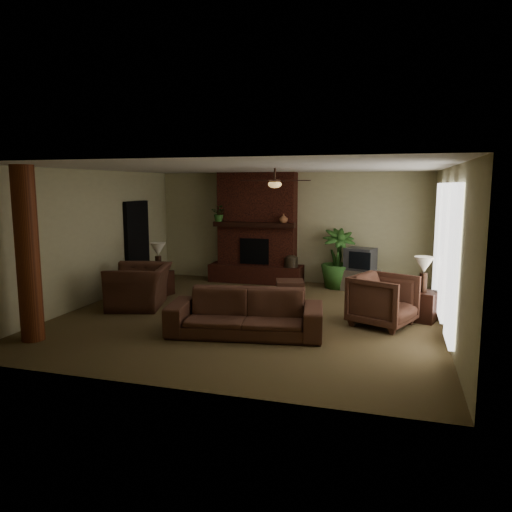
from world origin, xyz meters
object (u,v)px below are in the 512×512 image
(tv_stand, at_px, (361,280))
(lamp_right, at_px, (424,267))
(coffee_table, at_px, (267,293))
(side_table_left, at_px, (159,283))
(armchair_left, at_px, (140,279))
(side_table_right, at_px, (422,306))
(lamp_left, at_px, (158,252))
(sofa, at_px, (245,306))
(floor_vase, at_px, (291,268))
(armchair_right, at_px, (383,298))
(floor_plant, at_px, (337,272))
(ottoman, at_px, (290,289))
(log_column, at_px, (28,254))

(tv_stand, distance_m, lamp_right, 2.75)
(coffee_table, height_order, side_table_left, side_table_left)
(armchair_left, height_order, side_table_right, armchair_left)
(side_table_left, distance_m, lamp_right, 5.73)
(lamp_left, bearing_deg, side_table_left, 99.21)
(lamp_right, bearing_deg, sofa, -149.39)
(floor_vase, relative_size, lamp_right, 1.18)
(armchair_right, bearing_deg, floor_plant, 45.01)
(sofa, xyz_separation_m, floor_vase, (-0.13, 4.22, -0.07))
(floor_plant, relative_size, lamp_left, 2.22)
(coffee_table, height_order, lamp_left, lamp_left)
(floor_vase, bearing_deg, coffee_table, -88.00)
(armchair_right, relative_size, side_table_right, 1.84)
(sofa, distance_m, tv_stand, 4.34)
(sofa, xyz_separation_m, side_table_right, (2.88, 1.72, -0.22))
(ottoman, bearing_deg, coffee_table, -99.03)
(lamp_left, bearing_deg, log_column, -97.33)
(armchair_left, bearing_deg, side_table_right, 79.45)
(floor_plant, height_order, side_table_right, floor_plant)
(log_column, bearing_deg, ottoman, 49.77)
(coffee_table, distance_m, lamp_left, 2.90)
(lamp_left, bearing_deg, floor_vase, 36.64)
(armchair_right, relative_size, floor_plant, 0.70)
(floor_plant, bearing_deg, tv_stand, -13.54)
(armchair_left, height_order, coffee_table, armchair_left)
(log_column, height_order, armchair_right, log_column)
(armchair_left, bearing_deg, sofa, 49.75)
(coffee_table, height_order, tv_stand, tv_stand)
(side_table_left, bearing_deg, lamp_left, -80.79)
(lamp_right, bearing_deg, floor_plant, 126.85)
(armchair_left, relative_size, armchair_right, 1.30)
(armchair_left, distance_m, tv_stand, 5.13)
(log_column, bearing_deg, tv_stand, 47.35)
(sofa, relative_size, armchair_left, 1.94)
(coffee_table, distance_m, tv_stand, 2.98)
(log_column, height_order, tv_stand, log_column)
(side_table_right, bearing_deg, floor_vase, 140.25)
(floor_plant, height_order, lamp_right, lamp_right)
(lamp_left, distance_m, side_table_right, 5.72)
(armchair_right, bearing_deg, ottoman, 75.75)
(side_table_left, xyz_separation_m, lamp_left, (0.00, -0.02, 0.73))
(side_table_right, relative_size, lamp_right, 0.85)
(floor_vase, distance_m, side_table_right, 3.91)
(floor_plant, distance_m, lamp_right, 3.13)
(armchair_right, height_order, side_table_right, armchair_right)
(log_column, distance_m, floor_vase, 6.34)
(sofa, bearing_deg, side_table_left, 131.87)
(sofa, height_order, armchair_left, armchair_left)
(lamp_left, height_order, lamp_right, same)
(floor_vase, xyz_separation_m, floor_plant, (1.16, -0.06, -0.03))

